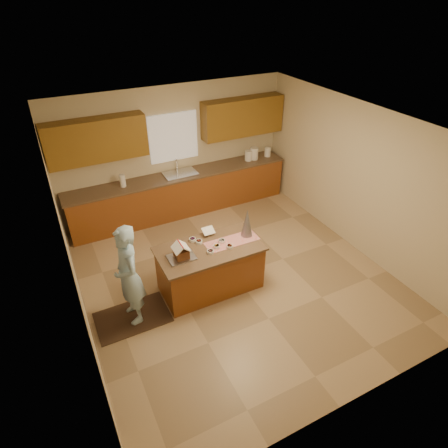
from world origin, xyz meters
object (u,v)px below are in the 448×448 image
Objects in this scene: island_base at (210,269)px; gingerbread_house at (181,252)px; boy at (129,276)px; tinsel_tree at (247,223)px.

gingerbread_house is (-0.49, -0.04, 0.55)m from island_base.
island_base is at bearing 4.93° from gingerbread_house.
island_base is 0.99× the size of boy.
island_base is 0.97m from tinsel_tree.
tinsel_tree is at bearing 89.38° from boy.
tinsel_tree is at bearing 3.67° from island_base.
gingerbread_house is at bearing -174.81° from island_base.
tinsel_tree is (0.70, 0.04, 0.68)m from island_base.
gingerbread_house is (0.83, 0.05, 0.11)m from boy.
boy reaches higher than tinsel_tree.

